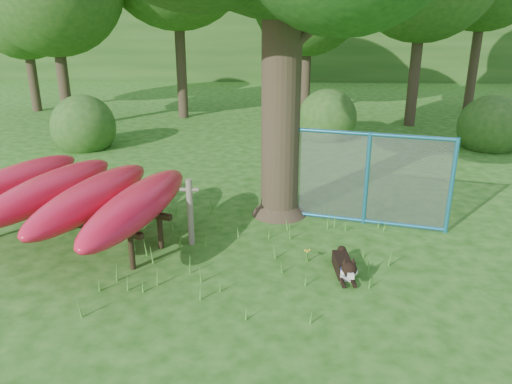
{
  "coord_description": "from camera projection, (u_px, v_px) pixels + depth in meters",
  "views": [
    {
      "loc": [
        0.55,
        -6.15,
        3.65
      ],
      "look_at": [
        0.2,
        1.2,
        1.0
      ],
      "focal_mm": 35.0,
      "sensor_mm": 36.0,
      "label": 1
    }
  ],
  "objects": [
    {
      "name": "ground",
      "position": [
        238.0,
        287.0,
        7.04
      ],
      "size": [
        80.0,
        80.0,
        0.0
      ],
      "primitive_type": "plane",
      "color": "#1C5310",
      "rests_on": "ground"
    },
    {
      "name": "wooden_post",
      "position": [
        190.0,
        210.0,
        8.16
      ],
      "size": [
        0.31,
        0.11,
        1.13
      ],
      "rotation": [
        0.0,
        0.0,
        0.04
      ],
      "color": "#6D6552",
      "rests_on": "ground"
    },
    {
      "name": "kayak_rack",
      "position": [
        70.0,
        194.0,
        8.11
      ],
      "size": [
        3.98,
        4.3,
        1.14
      ],
      "rotation": [
        0.0,
        0.0,
        -0.35
      ],
      "color": "black",
      "rests_on": "ground"
    },
    {
      "name": "husky_dog",
      "position": [
        345.0,
        267.0,
        7.28
      ],
      "size": [
        0.29,
        0.98,
        0.43
      ],
      "rotation": [
        0.0,
        0.0,
        0.08
      ],
      "color": "black",
      "rests_on": "ground"
    },
    {
      "name": "fence_section",
      "position": [
        367.0,
        179.0,
        8.89
      ],
      "size": [
        2.85,
        0.79,
        2.85
      ],
      "rotation": [
        0.0,
        0.0,
        -0.25
      ],
      "color": "teal",
      "rests_on": "ground"
    },
    {
      "name": "wildflower_clump",
      "position": [
        307.0,
        252.0,
        7.69
      ],
      "size": [
        0.1,
        0.1,
        0.22
      ],
      "rotation": [
        0.0,
        0.0,
        -0.28
      ],
      "color": "#4C9430",
      "rests_on": "ground"
    },
    {
      "name": "bg_tree_f",
      "position": [
        23.0,
        10.0,
        18.4
      ],
      "size": [
        3.6,
        3.6,
        5.55
      ],
      "color": "#352A1D",
      "rests_on": "ground"
    },
    {
      "name": "shrub_left",
      "position": [
        86.0,
        147.0,
        14.31
      ],
      "size": [
        1.8,
        1.8,
        1.8
      ],
      "primitive_type": "sphere",
      "color": "#26511A",
      "rests_on": "ground"
    },
    {
      "name": "shrub_right",
      "position": [
        487.0,
        148.0,
        14.26
      ],
      "size": [
        1.8,
        1.8,
        1.8
      ],
      "primitive_type": "sphere",
      "color": "#26511A",
      "rests_on": "ground"
    },
    {
      "name": "shrub_mid",
      "position": [
        326.0,
        138.0,
        15.41
      ],
      "size": [
        1.8,
        1.8,
        1.8
      ],
      "primitive_type": "sphere",
      "color": "#26511A",
      "rests_on": "ground"
    },
    {
      "name": "wooded_hillside",
      "position": [
        273.0,
        23.0,
        32.33
      ],
      "size": [
        80.0,
        12.0,
        6.0
      ],
      "primitive_type": "cube",
      "color": "#26511A",
      "rests_on": "ground"
    }
  ]
}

